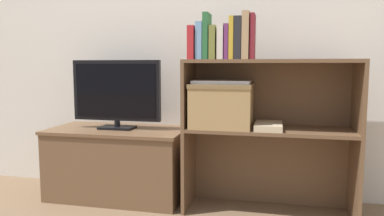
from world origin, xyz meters
name	(u,v)px	position (x,y,z in m)	size (l,w,h in m)	color
ground_plane	(185,216)	(0.00, 0.00, 0.00)	(16.00, 16.00, 0.00)	brown
wall_back	(202,14)	(0.00, 0.47, 1.20)	(10.00, 0.05, 2.40)	silver
tv_stand	(118,163)	(-0.51, 0.22, 0.23)	(0.88, 0.46, 0.45)	brown
tv	(116,93)	(-0.51, 0.22, 0.69)	(0.59, 0.14, 0.44)	black
bookshelf_lower_tier	(268,156)	(0.46, 0.24, 0.32)	(0.97, 0.34, 0.50)	brown
bookshelf_upper_tier	(270,83)	(0.46, 0.23, 0.76)	(0.97, 0.34, 0.39)	brown
book_crimson	(193,43)	(0.02, 0.10, 0.99)	(0.04, 0.14, 0.19)	#B22328
book_skyblue	(200,41)	(0.06, 0.10, 1.00)	(0.04, 0.12, 0.21)	#709ECC
book_forest	(207,37)	(0.10, 0.10, 1.02)	(0.03, 0.13, 0.26)	#286638
book_olive	(214,43)	(0.14, 0.10, 0.99)	(0.03, 0.13, 0.19)	olive
book_ivory	(221,42)	(0.18, 0.10, 0.99)	(0.04, 0.12, 0.20)	silver
book_plum	(227,42)	(0.22, 0.10, 0.99)	(0.02, 0.13, 0.19)	#6B2D66
book_mustard	(232,38)	(0.25, 0.10, 1.01)	(0.03, 0.13, 0.23)	gold
book_charcoal	(239,38)	(0.28, 0.10, 1.01)	(0.04, 0.14, 0.23)	#232328
book_tan	(246,36)	(0.32, 0.10, 1.02)	(0.04, 0.15, 0.26)	tan
book_maroon	(253,37)	(0.36, 0.10, 1.02)	(0.02, 0.14, 0.25)	maroon
storage_basket_left	(222,103)	(0.18, 0.15, 0.64)	(0.35, 0.31, 0.25)	tan
laptop	(222,82)	(0.18, 0.15, 0.77)	(0.33, 0.23, 0.02)	#BCBCC1
magazine_stack	(269,126)	(0.45, 0.14, 0.52)	(0.15, 0.25, 0.03)	beige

